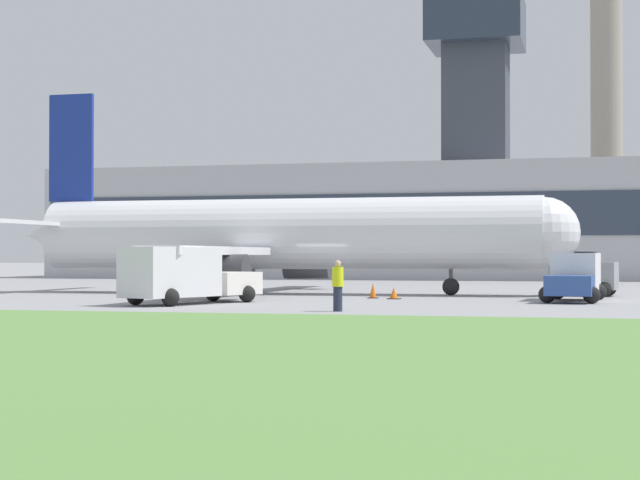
# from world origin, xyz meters

# --- Properties ---
(ground_plane) EXTENTS (400.00, 400.00, 0.00)m
(ground_plane) POSITION_xyz_m (0.00, 0.00, 0.00)
(ground_plane) COLOR gray
(terminal_building) EXTENTS (64.99, 11.26, 23.11)m
(terminal_building) POSITION_xyz_m (0.35, 36.88, 5.49)
(terminal_building) COLOR #B2B2B7
(terminal_building) RESTS_ON ground_plane
(smokestack_left) EXTENTS (3.77, 3.77, 38.78)m
(smokestack_left) POSITION_xyz_m (14.23, 65.25, 19.54)
(smokestack_left) COLOR gray
(smokestack_left) RESTS_ON ground_plane
(airplane) EXTENTS (29.01, 27.47, 10.50)m
(airplane) POSITION_xyz_m (-2.60, 0.76, 2.97)
(airplane) COLOR silver
(airplane) RESTS_ON ground_plane
(pushback_tug) EXTENTS (3.25, 2.64, 2.11)m
(pushback_tug) POSITION_xyz_m (12.30, 1.42, 0.93)
(pushback_tug) COLOR gray
(pushback_tug) RESTS_ON ground_plane
(baggage_truck) EXTENTS (2.74, 5.83, 2.03)m
(baggage_truck) POSITION_xyz_m (11.96, -4.36, 1.01)
(baggage_truck) COLOR #2D4C93
(baggage_truck) RESTS_ON ground_plane
(fuel_truck) EXTENTS (4.17, 6.74, 2.26)m
(fuel_truck) POSITION_xyz_m (-2.98, -11.26, 1.12)
(fuel_truck) COLOR white
(fuel_truck) RESTS_ON ground_plane
(ground_crew_person) EXTENTS (0.55, 0.55, 1.77)m
(ground_crew_person) POSITION_xyz_m (4.17, -15.04, 0.90)
(ground_crew_person) COLOR #23283D
(ground_crew_person) RESTS_ON ground_plane
(traffic_cone_near_nose) EXTENTS (0.57, 0.57, 0.51)m
(traffic_cone_near_nose) POSITION_xyz_m (4.18, -4.29, 0.23)
(traffic_cone_near_nose) COLOR black
(traffic_cone_near_nose) RESTS_ON ground_plane
(traffic_cone_wingtip) EXTENTS (0.46, 0.46, 0.69)m
(traffic_cone_wingtip) POSITION_xyz_m (3.10, -3.63, 0.32)
(traffic_cone_wingtip) COLOR black
(traffic_cone_wingtip) RESTS_ON ground_plane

